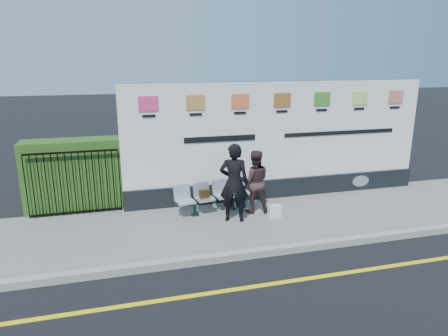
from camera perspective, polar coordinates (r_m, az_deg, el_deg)
name	(u,v)px	position (r m, az deg, el deg)	size (l,w,h in m)	color
ground	(334,275)	(7.50, 15.51, -14.48)	(80.00, 80.00, 0.00)	black
pavement	(279,219)	(9.48, 7.93, -7.16)	(14.00, 3.00, 0.12)	slate
kerb	(309,246)	(8.24, 12.01, -10.87)	(14.00, 0.18, 0.14)	gray
yellow_line	(334,275)	(7.50, 15.51, -14.46)	(14.00, 0.10, 0.01)	yellow
billboard	(279,148)	(10.45, 7.89, 2.79)	(8.00, 0.30, 3.00)	black
hedge	(75,174)	(10.26, -20.46, -0.87)	(2.35, 0.70, 1.70)	#2B5218
railing	(74,183)	(9.85, -20.64, -2.02)	(2.05, 0.06, 1.54)	black
bench	(214,204)	(9.54, -1.42, -5.19)	(1.85, 0.50, 0.40)	silver
woman_left	(234,183)	(8.84, 1.44, -2.11)	(0.65, 0.43, 1.78)	black
woman_right	(254,181)	(9.43, 4.36, -1.92)	(0.73, 0.57, 1.50)	#3A2626
handbag_brown	(205,194)	(9.35, -2.80, -3.71)	(0.24, 0.10, 0.19)	black
carrier_bag_white	(274,211)	(9.33, 7.21, -6.15)	(0.29, 0.17, 0.29)	silver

